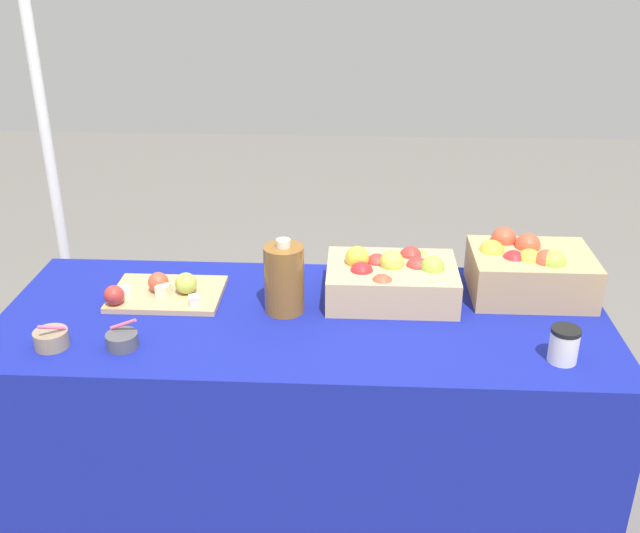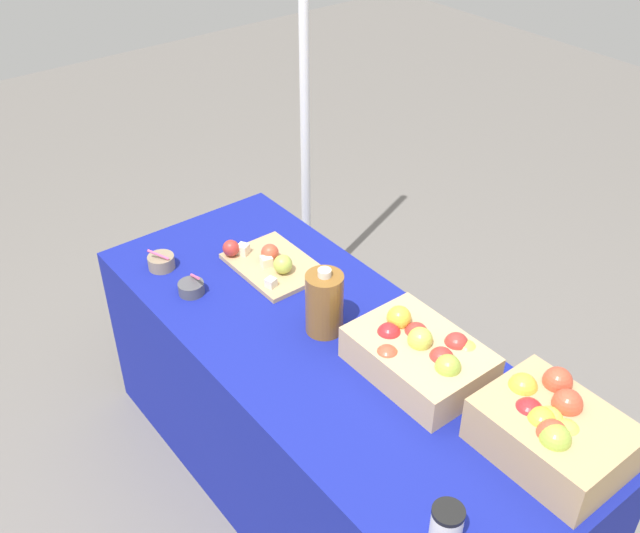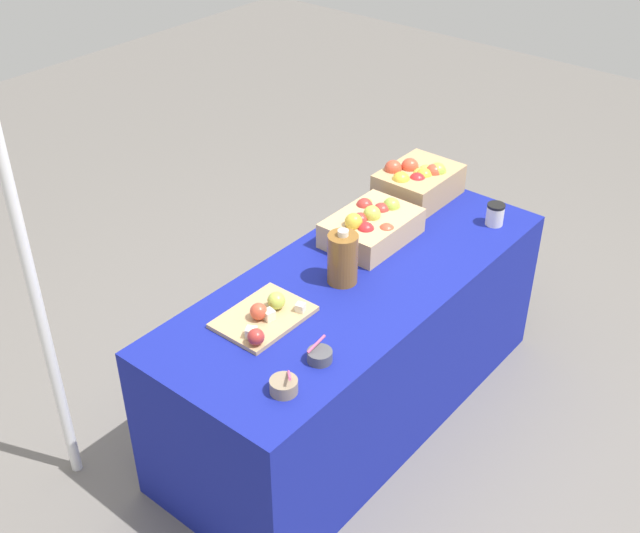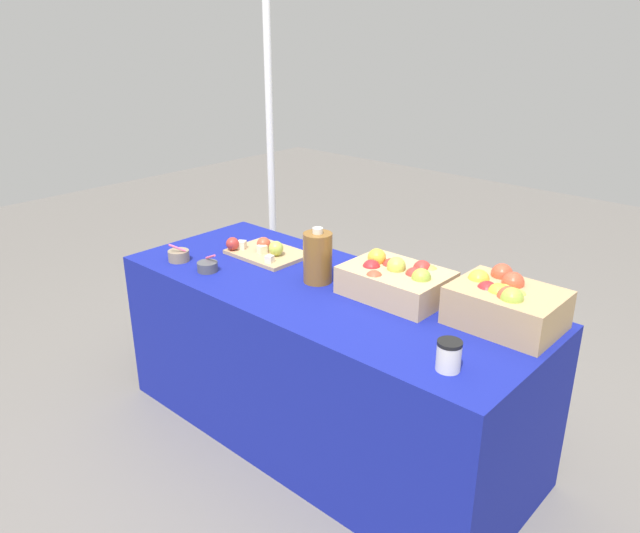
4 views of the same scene
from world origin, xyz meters
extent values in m
plane|color=slate|center=(0.00, 0.00, 0.00)|extent=(10.00, 10.00, 0.00)
cube|color=navy|center=(0.00, 0.00, 0.37)|extent=(1.90, 0.76, 0.74)
cube|color=tan|center=(0.73, 0.18, 0.81)|extent=(0.39, 0.29, 0.15)
sphere|color=#99B742|center=(0.78, 0.11, 0.89)|extent=(0.08, 0.08, 0.08)
sphere|color=#B2C64C|center=(0.77, 0.17, 0.86)|extent=(0.08, 0.08, 0.08)
sphere|color=gold|center=(0.71, 0.15, 0.87)|extent=(0.08, 0.08, 0.08)
sphere|color=#D14C33|center=(0.72, 0.23, 0.89)|extent=(0.08, 0.08, 0.08)
sphere|color=#D14C33|center=(0.65, 0.28, 0.89)|extent=(0.08, 0.08, 0.08)
sphere|color=#D14C33|center=(0.76, 0.12, 0.88)|extent=(0.08, 0.08, 0.08)
sphere|color=#B2C64C|center=(0.72, 0.17, 0.86)|extent=(0.08, 0.08, 0.08)
sphere|color=red|center=(0.66, 0.15, 0.87)|extent=(0.08, 0.08, 0.08)
sphere|color=gold|center=(0.60, 0.20, 0.88)|extent=(0.08, 0.08, 0.08)
cube|color=tan|center=(0.28, 0.13, 0.80)|extent=(0.42, 0.29, 0.12)
sphere|color=gold|center=(0.16, 0.14, 0.87)|extent=(0.08, 0.08, 0.08)
sphere|color=#D14C33|center=(0.24, 0.03, 0.83)|extent=(0.08, 0.08, 0.08)
sphere|color=red|center=(0.18, 0.09, 0.84)|extent=(0.08, 0.08, 0.08)
sphere|color=#D14C33|center=(0.38, 0.15, 0.83)|extent=(0.08, 0.08, 0.08)
sphere|color=#B2C64C|center=(0.37, 0.23, 0.83)|extent=(0.08, 0.08, 0.08)
sphere|color=#B2C64C|center=(0.27, 0.13, 0.87)|extent=(0.08, 0.08, 0.08)
sphere|color=#B2332D|center=(0.23, 0.16, 0.84)|extent=(0.08, 0.08, 0.08)
sphere|color=#B2332D|center=(0.34, 0.22, 0.85)|extent=(0.08, 0.08, 0.08)
sphere|color=#99B742|center=(0.40, 0.12, 0.86)|extent=(0.08, 0.08, 0.08)
sphere|color=#B2332D|center=(0.36, 0.14, 0.84)|extent=(0.08, 0.08, 0.08)
cube|color=tan|center=(-0.46, 0.10, 0.75)|extent=(0.36, 0.26, 0.02)
cube|color=beige|center=(-0.46, 0.07, 0.78)|extent=(0.05, 0.05, 0.04)
sphere|color=#D14C33|center=(-0.48, 0.10, 0.79)|extent=(0.07, 0.07, 0.07)
sphere|color=#B2C64C|center=(-0.39, 0.09, 0.79)|extent=(0.07, 0.07, 0.07)
sphere|color=#B2332D|center=(-0.60, 0.01, 0.79)|extent=(0.06, 0.06, 0.06)
cube|color=beige|center=(-0.58, 0.05, 0.78)|extent=(0.05, 0.05, 0.04)
cube|color=beige|center=(-0.34, 0.01, 0.77)|extent=(0.04, 0.04, 0.03)
cylinder|color=#4C4C51|center=(-0.51, -0.22, 0.76)|extent=(0.09, 0.09, 0.04)
cylinder|color=#EA598C|center=(-0.50, -0.20, 0.81)|extent=(0.08, 0.02, 0.05)
cylinder|color=gray|center=(-0.71, -0.23, 0.77)|extent=(0.10, 0.10, 0.05)
cylinder|color=#EA598C|center=(-0.70, -0.24, 0.81)|extent=(0.06, 0.06, 0.04)
cylinder|color=brown|center=(-0.06, 0.03, 0.85)|extent=(0.13, 0.13, 0.22)
cylinder|color=silver|center=(-0.06, 0.03, 0.97)|extent=(0.04, 0.04, 0.02)
cylinder|color=silver|center=(0.74, -0.23, 0.79)|extent=(0.08, 0.08, 0.09)
cylinder|color=black|center=(0.74, -0.23, 0.84)|extent=(0.08, 0.08, 0.01)
cylinder|color=white|center=(-1.04, 0.69, 1.08)|extent=(0.04, 0.04, 2.16)
camera|label=1|loc=(0.16, -2.00, 1.84)|focal=40.98mm
camera|label=2|loc=(1.42, -1.15, 2.33)|focal=41.53mm
camera|label=3|loc=(-2.20, -1.61, 2.61)|focal=44.89mm
camera|label=4|loc=(1.59, -1.78, 1.78)|focal=34.50mm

